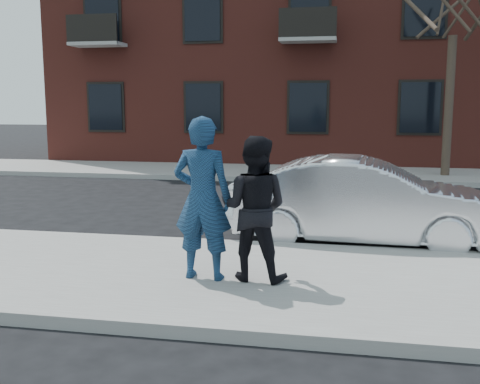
# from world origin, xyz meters

# --- Properties ---
(ground) EXTENTS (100.00, 100.00, 0.00)m
(ground) POSITION_xyz_m (0.00, 0.00, 0.00)
(ground) COLOR black
(ground) RESTS_ON ground
(near_sidewalk) EXTENTS (50.00, 3.50, 0.15)m
(near_sidewalk) POSITION_xyz_m (0.00, -0.25, 0.07)
(near_sidewalk) COLOR gray
(near_sidewalk) RESTS_ON ground
(near_curb) EXTENTS (50.00, 0.10, 0.15)m
(near_curb) POSITION_xyz_m (0.00, 1.55, 0.07)
(near_curb) COLOR #999691
(near_curb) RESTS_ON ground
(far_sidewalk) EXTENTS (50.00, 3.50, 0.15)m
(far_sidewalk) POSITION_xyz_m (0.00, 11.25, 0.07)
(far_sidewalk) COLOR gray
(far_sidewalk) RESTS_ON ground
(far_curb) EXTENTS (50.00, 0.10, 0.15)m
(far_curb) POSITION_xyz_m (0.00, 9.45, 0.07)
(far_curb) COLOR #999691
(far_curb) RESTS_ON ground
(apartment_building) EXTENTS (24.30, 10.30, 12.30)m
(apartment_building) POSITION_xyz_m (2.00, 18.00, 6.16)
(apartment_building) COLOR maroon
(apartment_building) RESTS_ON ground
(silver_sedan) EXTENTS (4.49, 1.75, 1.46)m
(silver_sedan) POSITION_xyz_m (1.80, 2.30, 0.73)
(silver_sedan) COLOR silver
(silver_sedan) RESTS_ON ground
(man_hoodie) EXTENTS (0.77, 0.55, 2.05)m
(man_hoodie) POSITION_xyz_m (-0.28, -0.43, 1.18)
(man_hoodie) COLOR navy
(man_hoodie) RESTS_ON near_sidewalk
(man_peacoat) EXTENTS (0.95, 0.78, 1.81)m
(man_peacoat) POSITION_xyz_m (0.36, -0.34, 1.06)
(man_peacoat) COLOR black
(man_peacoat) RESTS_ON near_sidewalk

